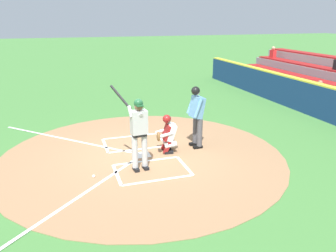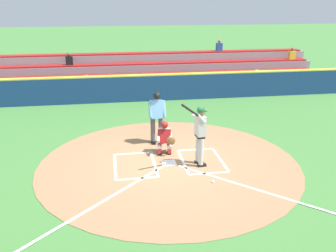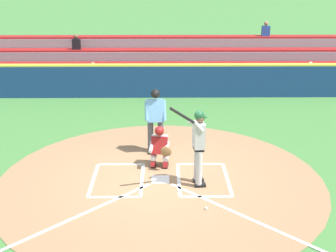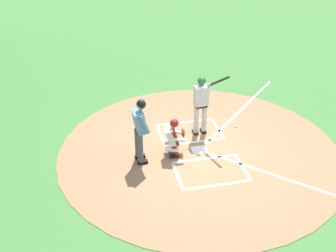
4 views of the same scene
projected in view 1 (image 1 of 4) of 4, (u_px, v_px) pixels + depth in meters
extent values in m
plane|color=#427A38|center=(142.00, 155.00, 9.64)|extent=(120.00, 120.00, 0.00)
cylinder|color=#99704C|center=(142.00, 155.00, 9.64)|extent=(8.00, 8.00, 0.01)
cube|color=white|center=(142.00, 155.00, 9.64)|extent=(0.44, 0.44, 0.01)
cube|color=white|center=(185.00, 165.00, 8.95)|extent=(1.20, 0.08, 0.01)
cube|color=white|center=(117.00, 175.00, 8.42)|extent=(1.20, 0.08, 0.01)
cube|color=white|center=(146.00, 161.00, 9.23)|extent=(0.08, 1.80, 0.01)
cube|color=white|center=(158.00, 180.00, 8.14)|extent=(0.08, 1.80, 0.01)
cube|color=white|center=(162.00, 139.00, 10.85)|extent=(1.20, 0.08, 0.01)
cube|color=white|center=(105.00, 146.00, 10.33)|extent=(1.20, 0.08, 0.01)
cube|color=white|center=(139.00, 149.00, 10.04)|extent=(0.08, 1.80, 0.01)
cube|color=white|center=(130.00, 136.00, 11.13)|extent=(0.08, 1.80, 0.01)
cube|color=white|center=(64.00, 138.00, 10.93)|extent=(3.73, 3.73, 0.01)
cube|color=white|center=(69.00, 204.00, 7.12)|extent=(3.73, 3.73, 0.01)
cylinder|color=#BCBCBC|center=(145.00, 151.00, 8.65)|extent=(0.15, 0.15, 0.84)
cube|color=black|center=(145.00, 168.00, 8.75)|extent=(0.27, 0.15, 0.09)
cylinder|color=#BCBCBC|center=(135.00, 152.00, 8.54)|extent=(0.15, 0.15, 0.84)
cube|color=black|center=(136.00, 169.00, 8.65)|extent=(0.27, 0.15, 0.09)
cube|color=black|center=(139.00, 134.00, 8.45)|extent=(0.26, 0.36, 0.10)
cube|color=#BCBCBC|center=(139.00, 122.00, 8.35)|extent=(0.28, 0.42, 0.60)
sphere|color=brown|center=(139.00, 106.00, 8.21)|extent=(0.21, 0.21, 0.21)
sphere|color=#1E512D|center=(138.00, 103.00, 8.21)|extent=(0.23, 0.23, 0.23)
cube|color=#1E512D|center=(140.00, 106.00, 8.12)|extent=(0.13, 0.18, 0.02)
cylinder|color=#BCBCBC|center=(139.00, 111.00, 8.32)|extent=(0.44, 0.14, 0.21)
cylinder|color=#BCBCBC|center=(130.00, 112.00, 8.24)|extent=(0.27, 0.12, 0.29)
cylinder|color=black|center=(120.00, 97.00, 8.41)|extent=(0.65, 0.43, 0.53)
cylinder|color=black|center=(130.00, 109.00, 8.27)|extent=(0.10, 0.10, 0.08)
cube|color=black|center=(169.00, 153.00, 9.72)|extent=(0.15, 0.27, 0.09)
cube|color=maroon|center=(167.00, 148.00, 9.67)|extent=(0.15, 0.25, 0.37)
cylinder|color=silver|center=(171.00, 145.00, 9.66)|extent=(0.19, 0.38, 0.21)
cube|color=black|center=(166.00, 148.00, 10.02)|extent=(0.15, 0.27, 0.09)
cube|color=maroon|center=(165.00, 144.00, 9.96)|extent=(0.15, 0.25, 0.37)
cylinder|color=silver|center=(168.00, 141.00, 9.96)|extent=(0.19, 0.38, 0.21)
cube|color=silver|center=(170.00, 132.00, 9.71)|extent=(0.44, 0.40, 0.52)
cube|color=maroon|center=(166.00, 132.00, 9.68)|extent=(0.44, 0.26, 0.46)
sphere|color=brown|center=(168.00, 120.00, 9.58)|extent=(0.21, 0.21, 0.21)
sphere|color=maroon|center=(167.00, 119.00, 9.57)|extent=(0.24, 0.24, 0.24)
cylinder|color=silver|center=(165.00, 135.00, 9.49)|extent=(0.14, 0.46, 0.20)
cylinder|color=silver|center=(163.00, 131.00, 9.87)|extent=(0.14, 0.46, 0.20)
ellipsoid|color=brown|center=(158.00, 136.00, 9.46)|extent=(0.29, 0.13, 0.28)
cylinder|color=#4C4C51|center=(200.00, 132.00, 10.00)|extent=(0.16, 0.16, 0.86)
cube|color=black|center=(198.00, 147.00, 10.12)|extent=(0.15, 0.29, 0.09)
cylinder|color=#4C4C51|center=(195.00, 129.00, 10.24)|extent=(0.16, 0.16, 0.86)
cube|color=black|center=(194.00, 144.00, 10.37)|extent=(0.15, 0.29, 0.09)
cube|color=#5B8EB7|center=(197.00, 107.00, 9.88)|extent=(0.46, 0.39, 0.66)
sphere|color=beige|center=(196.00, 91.00, 9.72)|extent=(0.22, 0.22, 0.22)
sphere|color=black|center=(196.00, 91.00, 9.71)|extent=(0.25, 0.25, 0.25)
cylinder|color=#5B8EB7|center=(198.00, 108.00, 9.63)|extent=(0.12, 0.29, 0.56)
cylinder|color=#5B8EB7|center=(191.00, 104.00, 10.05)|extent=(0.12, 0.29, 0.56)
sphere|color=white|center=(94.00, 176.00, 8.30)|extent=(0.07, 0.07, 0.07)
cube|color=red|center=(319.00, 91.00, 14.44)|extent=(0.36, 0.22, 0.46)
sphere|color=#9E7051|center=(320.00, 83.00, 14.34)|extent=(0.20, 0.20, 0.20)
cube|color=red|center=(273.00, 54.00, 20.09)|extent=(0.36, 0.22, 0.46)
sphere|color=tan|center=(274.00, 48.00, 19.99)|extent=(0.20, 0.20, 0.20)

